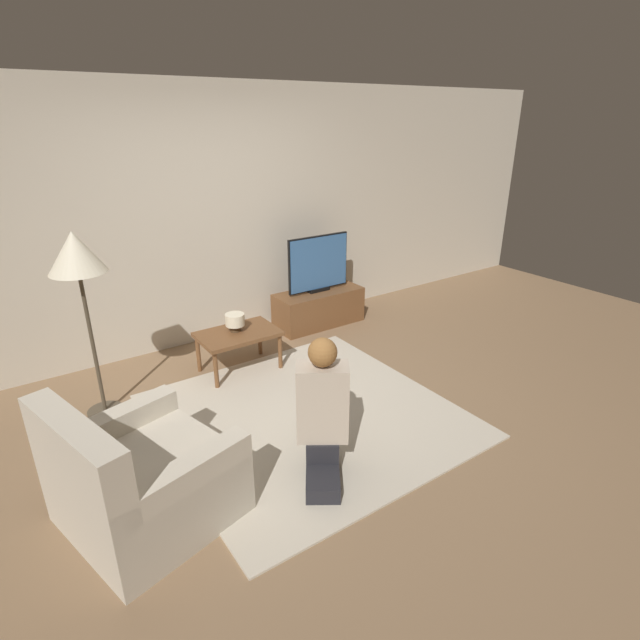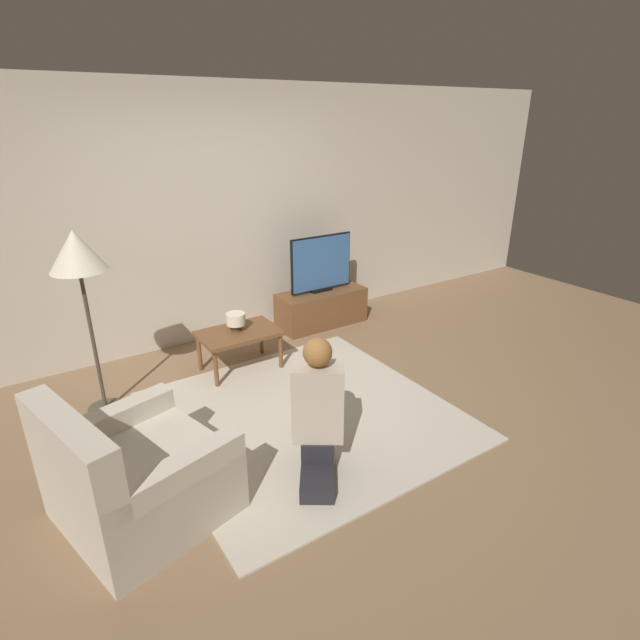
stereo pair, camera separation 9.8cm
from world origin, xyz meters
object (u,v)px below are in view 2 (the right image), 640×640
Objects in this scene: coffee_table at (239,336)px; armchair at (136,479)px; person_kneeling at (318,408)px; floor_lamp at (78,260)px; table_lamp at (236,320)px; tv at (321,264)px.

armchair reaches higher than coffee_table.
person_kneeling is (-0.19, -1.64, 0.15)m from coffee_table.
coffee_table is at bearing -57.78° from armchair.
floor_lamp reaches higher than person_kneeling.
person_kneeling reaches higher than armchair.
person_kneeling is 1.69m from table_lamp.
coffee_table is at bearing -62.42° from person_kneeling.
armchair is 1.97m from table_lamp.
floor_lamp is (-1.25, -0.04, 0.94)m from coffee_table.
coffee_table is at bearing -157.97° from tv.
armchair is 1.10× the size of person_kneeling.
tv is 2.61m from person_kneeling.
tv is 4.30× the size of table_lamp.
person_kneeling is at bearing -96.43° from coffee_table.
person_kneeling is at bearing -96.13° from table_lamp.
coffee_table is 0.75× the size of person_kneeling.
person_kneeling is (-1.45, -2.16, -0.23)m from tv.
floor_lamp is (-2.52, -0.55, 0.56)m from tv.
floor_lamp is 1.48m from table_lamp.
tv is 3.25m from armchair.
armchair is 6.00× the size of table_lamp.
person_kneeling reaches higher than coffee_table.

